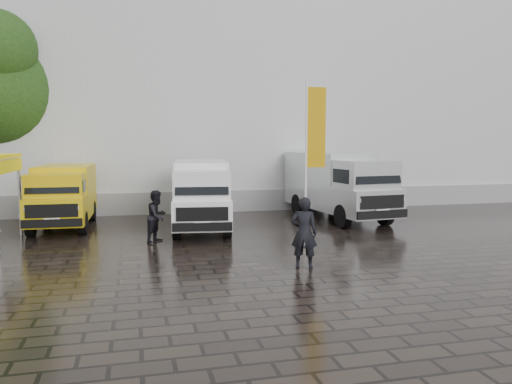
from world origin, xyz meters
TOP-DOWN VIEW (x-y plane):
  - ground at (0.00, 0.00)m, footprint 120.00×120.00m
  - exhibition_hall at (2.00, 16.00)m, footprint 44.00×16.00m
  - hall_plinth at (2.00, 7.95)m, footprint 44.00×0.15m
  - van_yellow at (-7.84, 5.14)m, footprint 2.04×5.11m
  - van_white at (-2.79, 3.63)m, footprint 2.64×6.01m
  - van_silver at (3.15, 4.70)m, footprint 2.84×6.63m
  - flagpole at (0.17, -0.17)m, footprint 0.88×0.50m
  - wheelie_bin at (5.20, 7.48)m, footprint 0.63×0.63m
  - person_front at (-0.99, -2.82)m, footprint 0.80×0.69m
  - person_tent at (-4.51, 1.56)m, footprint 1.01×1.04m

SIDE VIEW (x-z plane):
  - ground at x=0.00m, z-range 0.00..0.00m
  - wheelie_bin at x=5.20m, z-range 0.00..0.98m
  - hall_plinth at x=2.00m, z-range 0.00..1.00m
  - person_tent at x=-4.51m, z-range 0.00..1.70m
  - person_front at x=-0.99m, z-range 0.00..1.86m
  - van_yellow at x=-7.84m, z-range 0.00..2.34m
  - van_white at x=-2.79m, z-range 0.00..2.52m
  - van_silver at x=3.15m, z-range 0.00..2.79m
  - flagpole at x=0.17m, z-range 0.31..5.46m
  - exhibition_hall at x=2.00m, z-range 0.00..12.00m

